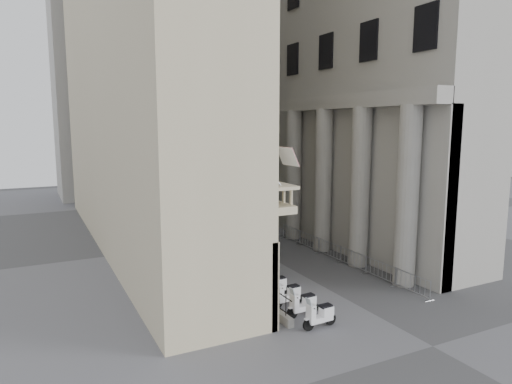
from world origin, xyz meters
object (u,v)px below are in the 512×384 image
at_px(pedestrian_b, 209,204).
at_px(street_lamp, 203,187).
at_px(info_kiosk, 184,228).
at_px(pedestrian_a, 222,223).
at_px(security_tent, 179,188).
at_px(scooter_0, 320,328).

bearing_deg(pedestrian_b, street_lamp, 83.27).
xyz_separation_m(street_lamp, info_kiosk, (0.03, 4.74, -3.85)).
relative_size(info_kiosk, pedestrian_a, 0.94).
distance_m(security_tent, info_kiosk, 7.63).
bearing_deg(street_lamp, scooter_0, -79.57).
xyz_separation_m(security_tent, info_kiosk, (-1.81, -7.08, -2.18)).
bearing_deg(info_kiosk, pedestrian_b, 34.12).
bearing_deg(pedestrian_b, info_kiosk, 73.82).
relative_size(info_kiosk, pedestrian_b, 1.00).
relative_size(security_tent, pedestrian_b, 2.62).
relative_size(scooter_0, pedestrian_a, 0.82).
xyz_separation_m(scooter_0, pedestrian_b, (5.14, 27.20, 0.86)).
xyz_separation_m(security_tent, pedestrian_a, (1.50, -6.85, -2.13)).
xyz_separation_m(street_lamp, pedestrian_b, (5.66, 13.87, -3.86)).
relative_size(security_tent, pedestrian_a, 2.45).
distance_m(street_lamp, pedestrian_a, 7.09).
bearing_deg(scooter_0, street_lamp, -0.76).
bearing_deg(scooter_0, pedestrian_a, -11.73).
bearing_deg(street_lamp, security_tent, 89.37).
height_order(scooter_0, security_tent, security_tent).
xyz_separation_m(scooter_0, pedestrian_a, (2.82, 18.30, 0.92)).
distance_m(scooter_0, pedestrian_a, 18.54).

